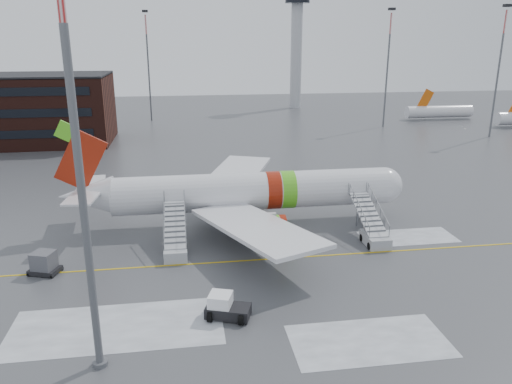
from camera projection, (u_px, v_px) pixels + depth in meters
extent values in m
plane|color=#494C4F|center=(201.00, 259.00, 43.43)|extent=(260.00, 260.00, 0.00)
cylinder|color=silver|center=(253.00, 191.00, 50.72)|extent=(28.00, 3.80, 3.80)
sphere|color=silver|center=(384.00, 185.00, 52.71)|extent=(3.80, 3.80, 3.80)
cube|color=black|center=(394.00, 180.00, 52.71)|extent=(1.09, 1.60, 0.97)
cone|color=silver|center=(86.00, 196.00, 48.32)|extent=(5.20, 3.72, 3.72)
cube|color=maroon|center=(81.00, 160.00, 47.25)|extent=(5.27, 0.30, 6.09)
cube|color=#5ACA20|center=(66.00, 131.00, 46.27)|extent=(2.16, 0.26, 2.16)
cube|color=silver|center=(92.00, 182.00, 50.61)|extent=(3.07, 4.85, 0.18)
cube|color=silver|center=(82.00, 198.00, 45.70)|extent=(3.07, 4.85, 0.18)
cube|color=silver|center=(234.00, 175.00, 58.78)|extent=(10.72, 15.97, 1.13)
cube|color=silver|center=(256.00, 227.00, 42.73)|extent=(10.72, 15.97, 1.13)
cylinder|color=silver|center=(251.00, 194.00, 56.28)|extent=(3.40, 2.10, 2.10)
cylinder|color=silver|center=(266.00, 227.00, 46.45)|extent=(3.40, 2.10, 2.10)
cylinder|color=#595B60|center=(364.00, 209.00, 53.19)|extent=(0.20, 0.20, 1.80)
cylinder|color=black|center=(364.00, 213.00, 53.32)|extent=(0.90, 0.56, 0.90)
cylinder|color=black|center=(245.00, 212.00, 53.82)|extent=(0.90, 0.56, 0.90)
cylinder|color=black|center=(252.00, 228.00, 49.28)|extent=(0.90, 0.56, 0.90)
cube|color=#A7A9AE|center=(375.00, 239.00, 46.17)|extent=(2.00, 3.20, 1.00)
cube|color=#A7A9AE|center=(368.00, 215.00, 47.66)|extent=(1.90, 5.87, 2.52)
cube|color=#A7A9AE|center=(357.00, 193.00, 50.43)|extent=(1.90, 1.40, 0.15)
cylinder|color=#595B60|center=(358.00, 210.00, 50.55)|extent=(0.16, 0.16, 3.40)
cylinder|color=black|center=(370.00, 246.00, 45.16)|extent=(0.25, 0.70, 0.70)
cylinder|color=black|center=(380.00, 237.00, 47.30)|extent=(0.25, 0.70, 0.70)
cube|color=#A9ACB0|center=(176.00, 251.00, 43.57)|extent=(2.00, 3.20, 1.00)
cube|color=#A9ACB0|center=(175.00, 225.00, 45.06)|extent=(1.90, 5.87, 2.52)
cube|color=#A9ACB0|center=(174.00, 201.00, 47.83)|extent=(1.90, 1.40, 0.15)
cylinder|color=#595B60|center=(175.00, 219.00, 47.96)|extent=(0.16, 0.16, 3.40)
cylinder|color=black|center=(165.00, 259.00, 42.56)|extent=(0.25, 0.70, 0.70)
cylinder|color=black|center=(186.00, 248.00, 44.71)|extent=(0.25, 0.70, 0.70)
cube|color=black|center=(228.00, 311.00, 34.19)|extent=(3.36, 2.49, 0.75)
cube|color=white|center=(220.00, 300.00, 34.06)|extent=(1.90, 1.90, 0.97)
cube|color=black|center=(220.00, 296.00, 33.95)|extent=(1.67, 1.73, 0.16)
cylinder|color=black|center=(210.00, 317.00, 33.70)|extent=(0.55, 0.81, 0.75)
cylinder|color=black|center=(241.00, 320.00, 33.34)|extent=(0.55, 0.81, 0.75)
cylinder|color=black|center=(216.00, 305.00, 35.11)|extent=(0.55, 0.81, 0.75)
cylinder|color=black|center=(246.00, 308.00, 34.75)|extent=(0.55, 0.81, 0.75)
cube|color=black|center=(45.00, 270.00, 40.68)|extent=(2.69, 2.31, 0.36)
cube|color=#585960|center=(44.00, 261.00, 40.44)|extent=(2.07, 2.01, 1.55)
cylinder|color=black|center=(29.00, 276.00, 39.88)|extent=(0.28, 0.35, 0.31)
cylinder|color=black|center=(60.00, 267.00, 41.55)|extent=(0.28, 0.35, 0.31)
cylinder|color=#595B60|center=(84.00, 212.00, 26.47)|extent=(0.44, 0.44, 19.08)
cylinder|color=#595B60|center=(100.00, 363.00, 29.25)|extent=(0.90, 0.90, 0.30)
cylinder|color=#B2B5BA|center=(296.00, 55.00, 133.30)|extent=(3.00, 3.00, 28.00)
cylinder|color=#595B60|center=(386.00, 82.00, 105.13)|extent=(0.36, 0.36, 19.20)
cylinder|color=#CC7272|center=(391.00, 24.00, 101.72)|extent=(0.32, 0.32, 4.32)
cube|color=black|center=(392.00, 9.00, 100.87)|extent=(1.20, 1.20, 0.50)
cylinder|color=#595B60|center=(149.00, 78.00, 113.14)|extent=(0.36, 0.36, 19.20)
cylinder|color=#CC7272|center=(146.00, 25.00, 109.74)|extent=(0.32, 0.32, 4.32)
cube|color=black|center=(145.00, 11.00, 108.89)|extent=(1.20, 1.20, 0.50)
cylinder|color=#595B60|center=(496.00, 87.00, 94.17)|extent=(0.36, 0.36, 19.20)
cylinder|color=#CC7272|center=(505.00, 22.00, 90.76)|extent=(0.32, 0.32, 4.32)
cube|color=black|center=(508.00, 5.00, 89.91)|extent=(1.20, 1.20, 0.50)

